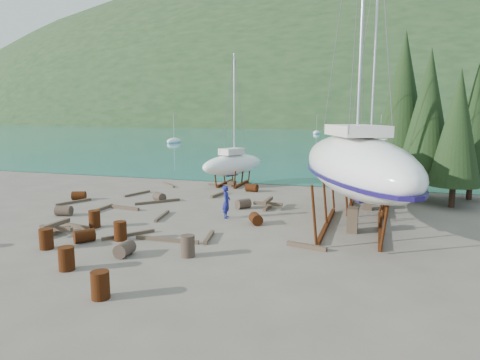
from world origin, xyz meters
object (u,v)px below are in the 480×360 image
(large_sailboat_near, at_px, (355,165))
(small_sailboat_shore, at_px, (233,164))
(large_sailboat_far, at_px, (370,166))
(worker, at_px, (226,202))

(large_sailboat_near, distance_m, small_sailboat_shore, 14.98)
(large_sailboat_near, bearing_deg, large_sailboat_far, 62.54)
(large_sailboat_far, relative_size, worker, 8.66)
(worker, bearing_deg, large_sailboat_near, -99.72)
(large_sailboat_near, distance_m, large_sailboat_far, 5.43)
(large_sailboat_near, xyz_separation_m, large_sailboat_far, (0.59, 5.35, -0.66))
(large_sailboat_far, xyz_separation_m, small_sailboat_shore, (-10.70, 5.60, -0.85))
(large_sailboat_far, bearing_deg, large_sailboat_near, -88.43)
(large_sailboat_near, height_order, worker, large_sailboat_near)
(large_sailboat_near, distance_m, worker, 7.22)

